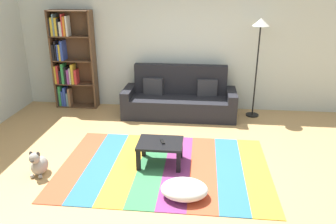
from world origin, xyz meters
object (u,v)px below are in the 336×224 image
object	(u,v)px
bookshelf	(69,61)
dog	(39,164)
standing_lamp	(260,36)
coffee_table	(160,146)
couch	(179,99)
tv_remote	(162,142)
pouf	(184,189)

from	to	relation	value
bookshelf	dog	xyz separation A→B (m)	(0.58, -2.82, -0.85)
standing_lamp	coffee_table	bearing A→B (deg)	-127.03
couch	tv_remote	bearing A→B (deg)	-92.87
bookshelf	coffee_table	distance (m)	3.33
coffee_table	dog	distance (m)	1.74
coffee_table	tv_remote	size ratio (longest dim) A/B	4.40
couch	standing_lamp	bearing A→B (deg)	4.07
bookshelf	standing_lamp	bearing A→B (deg)	-2.60
bookshelf	pouf	world-z (taller)	bookshelf
bookshelf	dog	size ratio (longest dim) A/B	5.17
pouf	tv_remote	distance (m)	0.93
dog	standing_lamp	xyz separation A→B (m)	(3.31, 2.64, 1.46)
couch	standing_lamp	distance (m)	1.98
couch	standing_lamp	xyz separation A→B (m)	(1.50, 0.11, 1.28)
bookshelf	tv_remote	distance (m)	3.33
bookshelf	dog	bearing A→B (deg)	-78.39
couch	pouf	bearing A→B (deg)	-84.58
couch	pouf	world-z (taller)	couch
standing_lamp	bookshelf	bearing A→B (deg)	177.40
couch	bookshelf	size ratio (longest dim) A/B	1.10
pouf	standing_lamp	world-z (taller)	standing_lamp
bookshelf	coffee_table	xyz separation A→B (m)	(2.25, -2.34, -0.72)
bookshelf	coffee_table	bearing A→B (deg)	-46.16
couch	bookshelf	bearing A→B (deg)	173.24
bookshelf	tv_remote	xyz separation A→B (m)	(2.28, -2.34, -0.64)
tv_remote	dog	bearing A→B (deg)	175.22
coffee_table	tv_remote	distance (m)	0.08
tv_remote	pouf	bearing A→B (deg)	-85.52
coffee_table	standing_lamp	xyz separation A→B (m)	(1.64, 2.17, 1.32)
coffee_table	couch	bearing A→B (deg)	86.21
coffee_table	standing_lamp	distance (m)	3.02
standing_lamp	tv_remote	size ratio (longest dim) A/B	12.94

